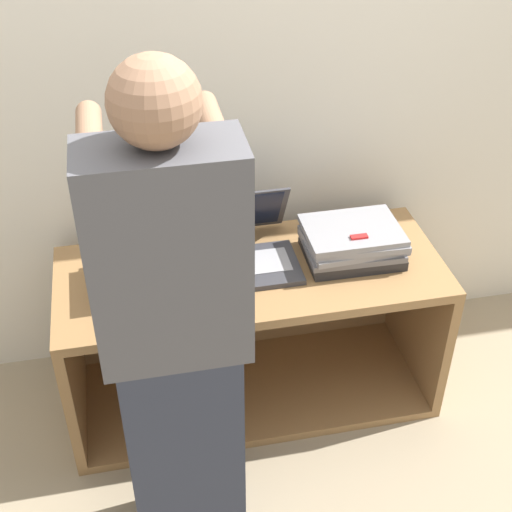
% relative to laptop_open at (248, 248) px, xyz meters
% --- Properties ---
extents(ground_plane, '(12.00, 12.00, 0.00)m').
position_rel_laptop_open_xyz_m(ground_plane, '(0.00, -0.34, -0.66)').
color(ground_plane, gray).
extents(wall_back, '(8.00, 0.05, 2.40)m').
position_rel_laptop_open_xyz_m(wall_back, '(0.00, 0.32, 0.54)').
color(wall_back, beige).
rests_on(wall_back, ground_plane).
extents(cart, '(1.38, 0.56, 0.61)m').
position_rel_laptop_open_xyz_m(cart, '(0.00, 0.00, -0.36)').
color(cart, olive).
rests_on(cart, ground_plane).
extents(laptop_open, '(0.34, 0.38, 0.24)m').
position_rel_laptop_open_xyz_m(laptop_open, '(0.00, 0.00, 0.00)').
color(laptop_open, '#333338').
rests_on(laptop_open, cart).
extents(laptop_stack_left, '(0.36, 0.28, 0.11)m').
position_rel_laptop_open_xyz_m(laptop_stack_left, '(-0.37, -0.06, 0.00)').
color(laptop_stack_left, '#B7B7BC').
rests_on(laptop_stack_left, cart).
extents(laptop_stack_right, '(0.35, 0.27, 0.13)m').
position_rel_laptop_open_xyz_m(laptop_stack_right, '(0.37, -0.06, 0.01)').
color(laptop_stack_right, '#232326').
rests_on(laptop_stack_right, cart).
extents(person, '(0.40, 0.53, 1.61)m').
position_rel_laptop_open_xyz_m(person, '(-0.31, -0.58, 0.14)').
color(person, '#2D3342').
rests_on(person, ground_plane).
extents(inventory_tag, '(0.06, 0.02, 0.01)m').
position_rel_laptop_open_xyz_m(inventory_tag, '(0.37, -0.12, 0.08)').
color(inventory_tag, red).
rests_on(inventory_tag, laptop_stack_right).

